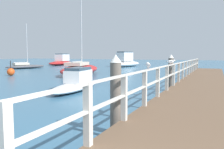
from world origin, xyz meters
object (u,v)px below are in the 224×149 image
(boat_3, at_px, (25,66))
(seagull_foreground, at_px, (148,65))
(boat_5, at_px, (126,62))
(dock_piling_far, at_px, (171,73))
(seagull_background, at_px, (171,61))
(boat_6, at_px, (76,83))
(boat_2, at_px, (61,61))
(channel_buoy, at_px, (11,72))
(dock_piling_near, at_px, (116,94))
(boat_0, at_px, (80,69))

(boat_3, bearing_deg, seagull_foreground, -17.38)
(boat_5, bearing_deg, dock_piling_far, 126.34)
(seagull_background, bearing_deg, boat_6, -134.05)
(boat_2, relative_size, boat_5, 1.06)
(boat_2, distance_m, channel_buoy, 20.80)
(seagull_foreground, distance_m, channel_buoy, 17.84)
(seagull_background, height_order, boat_5, boat_5)
(dock_piling_near, xyz_separation_m, seagull_background, (0.39, 5.17, 0.68))
(channel_buoy, bearing_deg, boat_3, 129.99)
(dock_piling_far, distance_m, channel_buoy, 15.61)
(boat_0, bearing_deg, dock_piling_far, -45.98)
(seagull_foreground, height_order, boat_2, boat_2)
(seagull_background, relative_size, channel_buoy, 0.27)
(dock_piling_near, height_order, boat_5, boat_5)
(channel_buoy, bearing_deg, seagull_foreground, -27.60)
(dock_piling_near, distance_m, dock_piling_far, 7.25)
(seagull_foreground, distance_m, boat_3, 28.18)
(dock_piling_far, relative_size, boat_6, 0.41)
(boat_3, bearing_deg, boat_2, 119.10)
(dock_piling_near, bearing_deg, seagull_foreground, 76.40)
(dock_piling_far, xyz_separation_m, boat_6, (-4.90, -1.89, -0.60))
(boat_5, xyz_separation_m, boat_6, (6.26, -23.38, -0.40))
(seagull_foreground, xyz_separation_m, boat_5, (-11.53, 27.19, -0.88))
(boat_0, xyz_separation_m, boat_5, (-1.20, 15.31, 0.28))
(dock_piling_near, xyz_separation_m, channel_buoy, (-15.39, 9.80, -0.65))
(seagull_background, relative_size, boat_6, 0.08)
(dock_piling_far, xyz_separation_m, channel_buoy, (-15.39, 2.54, -0.65))
(dock_piling_far, bearing_deg, boat_0, 148.14)
(seagull_background, bearing_deg, boat_0, -170.55)
(dock_piling_far, xyz_separation_m, seagull_foreground, (0.38, -5.70, 0.68))
(seagull_background, bearing_deg, seagull_foreground, -42.04)
(boat_3, relative_size, channel_buoy, 4.52)
(boat_6, bearing_deg, dock_piling_far, 12.56)
(boat_0, bearing_deg, boat_5, 80.37)
(seagull_foreground, bearing_deg, boat_3, 121.83)
(seagull_foreground, bearing_deg, boat_2, 110.30)
(dock_piling_far, bearing_deg, boat_2, 138.72)
(dock_piling_far, distance_m, boat_0, 11.73)
(dock_piling_far, relative_size, boat_3, 0.32)
(dock_piling_far, height_order, seagull_background, dock_piling_far)
(dock_piling_far, distance_m, seagull_foreground, 5.75)
(boat_0, height_order, boat_3, boat_0)
(boat_5, distance_m, boat_6, 24.21)
(boat_3, bearing_deg, dock_piling_near, -20.33)
(dock_piling_far, distance_m, boat_2, 32.34)
(seagull_background, height_order, boat_3, boat_3)
(boat_0, relative_size, boat_6, 1.69)
(boat_3, bearing_deg, dock_piling_far, -7.24)
(dock_piling_near, distance_m, boat_0, 16.73)
(seagull_foreground, xyz_separation_m, boat_3, (-22.75, 16.58, -1.36))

